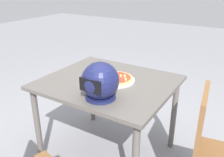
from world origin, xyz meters
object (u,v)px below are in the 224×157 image
(motorcycle_helmet, at_px, (100,82))
(chair_side, at_px, (213,149))
(dining_table, at_px, (108,90))
(pizza, at_px, (115,78))

(motorcycle_helmet, relative_size, chair_side, 0.30)
(motorcycle_helmet, distance_m, chair_side, 0.86)
(motorcycle_helmet, bearing_deg, dining_table, -67.47)
(dining_table, xyz_separation_m, motorcycle_helmet, (-0.12, 0.29, 0.22))
(motorcycle_helmet, bearing_deg, chair_side, -168.35)
(dining_table, height_order, chair_side, chair_side)
(dining_table, height_order, motorcycle_helmet, motorcycle_helmet)
(pizza, xyz_separation_m, motorcycle_helmet, (-0.07, 0.32, 0.10))
(pizza, relative_size, chair_side, 0.31)
(dining_table, bearing_deg, chair_side, 171.45)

